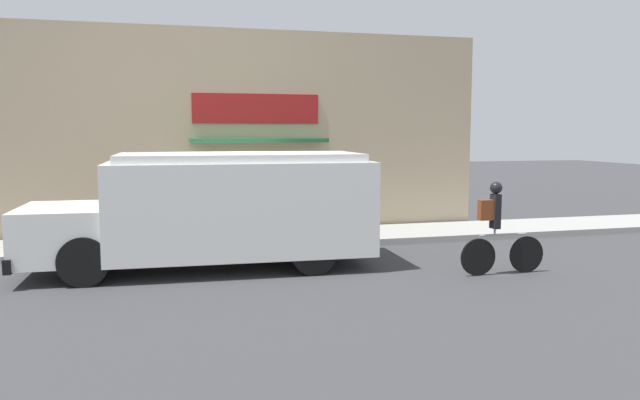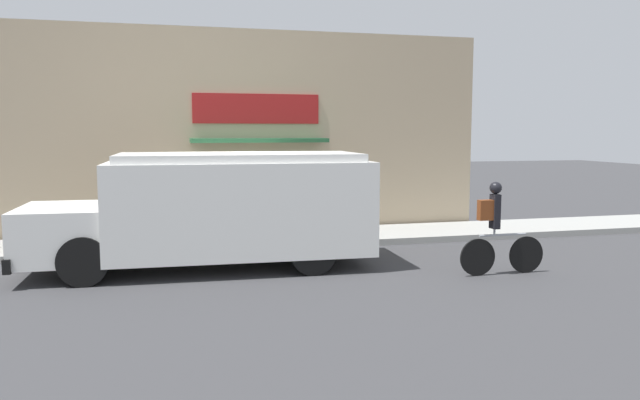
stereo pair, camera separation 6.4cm
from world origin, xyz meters
name	(u,v)px [view 2 (the right image)]	position (x,y,z in m)	size (l,w,h in m)	color
ground_plane	(234,253)	(0.00, 0.00, 0.00)	(70.00, 70.00, 0.00)	#38383A
sidewalk	(228,241)	(0.00, 1.03, 0.07)	(28.00, 2.07, 0.15)	#999993
storefront	(222,134)	(0.03, 2.25, 2.51)	(13.27, 0.98, 5.01)	tan
school_bus	(218,208)	(-0.45, -1.35, 1.13)	(6.38, 2.82, 2.16)	white
cyclist	(497,230)	(4.32, -3.20, 0.82)	(1.64, 0.22, 1.68)	black
trash_bin	(89,224)	(-2.96, 1.00, 0.59)	(0.63, 0.63, 0.89)	slate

